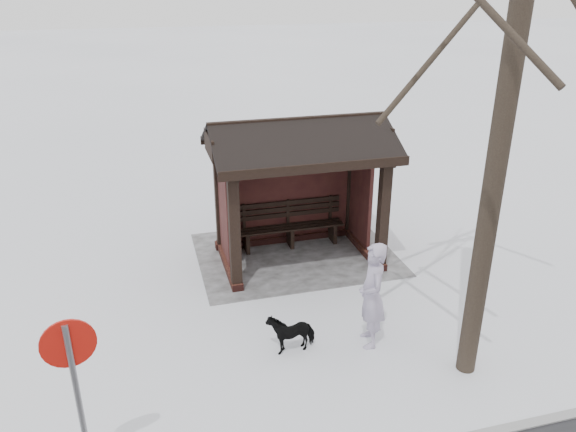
{
  "coord_description": "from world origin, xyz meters",
  "views": [
    {
      "loc": [
        3.02,
        10.31,
        5.63
      ],
      "look_at": [
        0.44,
        0.8,
        1.38
      ],
      "focal_mm": 35.0,
      "sensor_mm": 36.0,
      "label": 1
    }
  ],
  "objects_px": {
    "bus_shelter": "(297,160)",
    "pedestrian": "(372,295)",
    "dog": "(291,331)",
    "road_sign": "(73,370)"
  },
  "relations": [
    {
      "from": "pedestrian",
      "to": "dog",
      "type": "xyz_separation_m",
      "value": [
        1.29,
        -0.2,
        -0.58
      ]
    },
    {
      "from": "dog",
      "to": "road_sign",
      "type": "bearing_deg",
      "value": -63.3
    },
    {
      "from": "bus_shelter",
      "to": "dog",
      "type": "xyz_separation_m",
      "value": [
        0.98,
        3.15,
        -1.84
      ]
    },
    {
      "from": "pedestrian",
      "to": "dog",
      "type": "distance_m",
      "value": 1.43
    },
    {
      "from": "bus_shelter",
      "to": "pedestrian",
      "type": "distance_m",
      "value": 3.59
    },
    {
      "from": "pedestrian",
      "to": "bus_shelter",
      "type": "bearing_deg",
      "value": -165.21
    },
    {
      "from": "bus_shelter",
      "to": "dog",
      "type": "distance_m",
      "value": 3.78
    },
    {
      "from": "bus_shelter",
      "to": "pedestrian",
      "type": "bearing_deg",
      "value": 95.26
    },
    {
      "from": "pedestrian",
      "to": "dog",
      "type": "relative_size",
      "value": 2.37
    },
    {
      "from": "road_sign",
      "to": "bus_shelter",
      "type": "bearing_deg",
      "value": -137.28
    }
  ]
}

